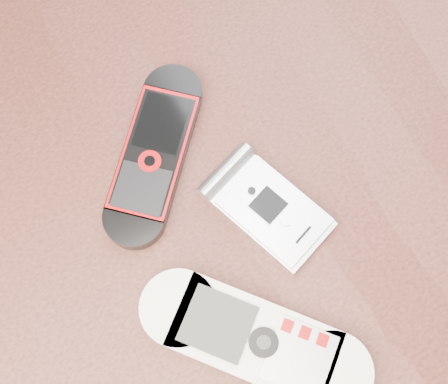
{
  "coord_description": "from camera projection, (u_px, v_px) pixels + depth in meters",
  "views": [
    {
      "loc": [
        -0.07,
        -0.13,
        1.22
      ],
      "look_at": [
        0.01,
        0.0,
        0.76
      ],
      "focal_mm": 50.0,
      "sensor_mm": 36.0,
      "label": 1
    }
  ],
  "objects": [
    {
      "name": "ground",
      "position": [
        222.0,
        312.0,
        1.2
      ],
      "size": [
        4.0,
        4.0,
        0.0
      ],
      "primitive_type": "plane",
      "color": "#472B19",
      "rests_on": "ground"
    },
    {
      "name": "nokia_black_red",
      "position": [
        154.0,
        154.0,
        0.49
      ],
      "size": [
        0.14,
        0.15,
        0.02
      ],
      "primitive_type": "cube",
      "rotation": [
        0.0,
        0.0,
        -0.77
      ],
      "color": "black",
      "rests_on": "table"
    },
    {
      "name": "nokia_white",
      "position": [
        254.0,
        340.0,
        0.45
      ],
      "size": [
        0.15,
        0.17,
        0.02
      ],
      "primitive_type": "cube",
      "rotation": [
        0.0,
        0.0,
        0.67
      ],
      "color": "white",
      "rests_on": "table"
    },
    {
      "name": "motorola_razr",
      "position": [
        270.0,
        210.0,
        0.48
      ],
      "size": [
        0.08,
        0.11,
        0.02
      ],
      "primitive_type": "cube",
      "rotation": [
        0.0,
        0.0,
        0.32
      ],
      "color": "silver",
      "rests_on": "table"
    },
    {
      "name": "table",
      "position": [
        219.0,
        232.0,
        0.59
      ],
      "size": [
        1.2,
        0.8,
        0.75
      ],
      "color": "black",
      "rests_on": "ground"
    }
  ]
}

